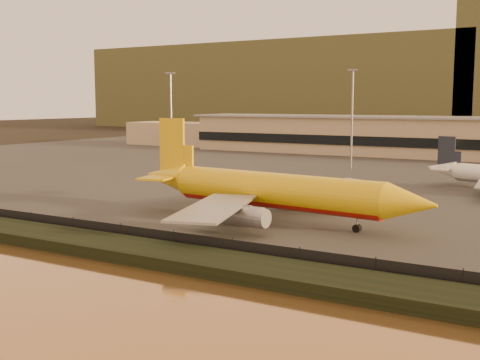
# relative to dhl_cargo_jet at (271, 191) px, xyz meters

# --- Properties ---
(ground) EXTENTS (900.00, 900.00, 0.00)m
(ground) POSITION_rel_dhl_cargo_jet_xyz_m (-3.51, -8.51, -4.54)
(ground) COLOR black
(ground) RESTS_ON ground
(embankment) EXTENTS (320.00, 7.00, 1.40)m
(embankment) POSITION_rel_dhl_cargo_jet_xyz_m (-3.51, -25.51, -3.84)
(embankment) COLOR black
(embankment) RESTS_ON ground
(tarmac) EXTENTS (320.00, 220.00, 0.20)m
(tarmac) POSITION_rel_dhl_cargo_jet_xyz_m (-3.51, 86.49, -4.44)
(tarmac) COLOR #2D2D2D
(tarmac) RESTS_ON ground
(perimeter_fence) EXTENTS (300.00, 0.05, 2.20)m
(perimeter_fence) POSITION_rel_dhl_cargo_jet_xyz_m (-3.51, -21.51, -3.24)
(perimeter_fence) COLOR black
(perimeter_fence) RESTS_ON tarmac
(terminal_building) EXTENTS (202.00, 25.00, 12.60)m
(terminal_building) POSITION_rel_dhl_cargo_jet_xyz_m (-18.04, 117.04, 1.71)
(terminal_building) COLOR #C7AA8A
(terminal_building) RESTS_ON tarmac
(apron_light_masts) EXTENTS (152.20, 12.20, 25.40)m
(apron_light_masts) POSITION_rel_dhl_cargo_jet_xyz_m (11.49, 66.49, 11.17)
(apron_light_masts) COLOR slate
(apron_light_masts) RESTS_ON tarmac
(distant_hills) EXTENTS (470.00, 160.00, 70.00)m
(distant_hills) POSITION_rel_dhl_cargo_jet_xyz_m (-24.25, 331.49, 26.85)
(distant_hills) COLOR brown
(distant_hills) RESTS_ON ground
(dhl_cargo_jet) EXTENTS (48.66, 47.41, 14.53)m
(dhl_cargo_jet) POSITION_rel_dhl_cargo_jet_xyz_m (0.00, 0.00, 0.00)
(dhl_cargo_jet) COLOR #E3B70B
(dhl_cargo_jet) RESTS_ON tarmac
(gse_vehicle_yellow) EXTENTS (4.23, 2.30, 1.82)m
(gse_vehicle_yellow) POSITION_rel_dhl_cargo_jet_xyz_m (12.28, 15.95, -3.43)
(gse_vehicle_yellow) COLOR #E3B70B
(gse_vehicle_yellow) RESTS_ON tarmac
(gse_vehicle_white) EXTENTS (4.74, 3.47, 1.94)m
(gse_vehicle_white) POSITION_rel_dhl_cargo_jet_xyz_m (-10.18, 23.50, -3.37)
(gse_vehicle_white) COLOR white
(gse_vehicle_white) RESTS_ON tarmac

